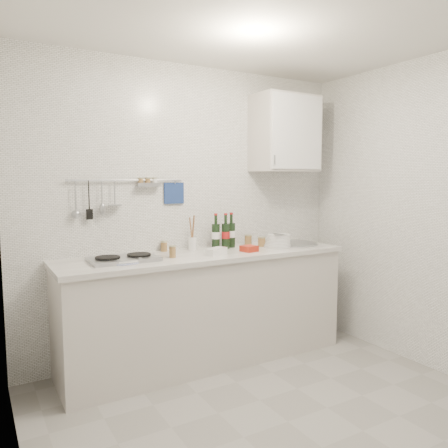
% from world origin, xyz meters
% --- Properties ---
extents(floor, '(3.00, 3.00, 0.00)m').
position_xyz_m(floor, '(0.00, 0.00, 0.00)').
color(floor, gray).
rests_on(floor, ground).
extents(ceiling, '(3.00, 3.00, 0.00)m').
position_xyz_m(ceiling, '(0.00, 0.00, 2.50)').
color(ceiling, silver).
rests_on(ceiling, back_wall).
extents(back_wall, '(3.00, 0.02, 2.50)m').
position_xyz_m(back_wall, '(0.00, 1.40, 1.25)').
color(back_wall, silver).
rests_on(back_wall, floor).
extents(wall_left, '(0.02, 2.80, 2.50)m').
position_xyz_m(wall_left, '(-1.50, 0.00, 1.25)').
color(wall_left, silver).
rests_on(wall_left, floor).
extents(wall_right, '(0.02, 2.80, 2.50)m').
position_xyz_m(wall_right, '(1.50, 0.00, 1.25)').
color(wall_right, silver).
rests_on(wall_right, floor).
extents(counter, '(2.44, 0.64, 0.96)m').
position_xyz_m(counter, '(0.01, 1.10, 0.43)').
color(counter, beige).
rests_on(counter, floor).
extents(wall_rail, '(0.98, 0.09, 0.34)m').
position_xyz_m(wall_rail, '(-0.60, 1.37, 1.43)').
color(wall_rail, '#93969B').
rests_on(wall_rail, back_wall).
extents(wall_cabinet, '(0.60, 0.38, 0.70)m').
position_xyz_m(wall_cabinet, '(0.90, 1.22, 1.95)').
color(wall_cabinet, beige).
rests_on(wall_cabinet, back_wall).
extents(plate_stack_hob, '(0.30, 0.30, 0.03)m').
position_xyz_m(plate_stack_hob, '(-0.72, 1.07, 0.93)').
color(plate_stack_hob, '#546ABF').
rests_on(plate_stack_hob, counter).
extents(plate_stack_sink, '(0.27, 0.26, 0.11)m').
position_xyz_m(plate_stack_sink, '(0.73, 1.08, 0.97)').
color(plate_stack_sink, white).
rests_on(plate_stack_sink, counter).
extents(wine_bottles, '(0.24, 0.11, 0.31)m').
position_xyz_m(wine_bottles, '(0.25, 1.24, 1.07)').
color(wine_bottles, black).
rests_on(wine_bottles, counter).
extents(butter_dish, '(0.21, 0.16, 0.06)m').
position_xyz_m(butter_dish, '(0.03, 0.98, 0.95)').
color(butter_dish, white).
rests_on(butter_dish, counter).
extents(strawberry_punnet, '(0.14, 0.14, 0.05)m').
position_xyz_m(strawberry_punnet, '(0.35, 0.98, 0.94)').
color(strawberry_punnet, '#BA3114').
rests_on(strawberry_punnet, counter).
extents(utensil_crock, '(0.07, 0.07, 0.30)m').
position_xyz_m(utensil_crock, '(-0.03, 1.29, 0.99)').
color(utensil_crock, white).
rests_on(utensil_crock, counter).
extents(jar_a, '(0.06, 0.06, 0.09)m').
position_xyz_m(jar_a, '(-0.27, 1.35, 0.96)').
color(jar_a, brown).
rests_on(jar_a, counter).
extents(jar_b, '(0.07, 0.07, 0.10)m').
position_xyz_m(jar_b, '(0.54, 1.29, 0.97)').
color(jar_b, brown).
rests_on(jar_b, counter).
extents(jar_c, '(0.07, 0.07, 0.09)m').
position_xyz_m(jar_c, '(0.60, 1.16, 0.96)').
color(jar_c, brown).
rests_on(jar_c, counter).
extents(jar_d, '(0.06, 0.06, 0.09)m').
position_xyz_m(jar_d, '(-0.32, 1.05, 0.97)').
color(jar_d, brown).
rests_on(jar_d, counter).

